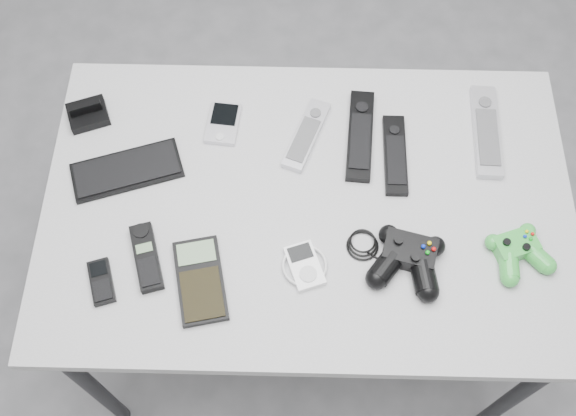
{
  "coord_description": "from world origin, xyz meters",
  "views": [
    {
      "loc": [
        -0.05,
        -0.6,
        2.03
      ],
      "look_at": [
        -0.06,
        0.05,
        0.78
      ],
      "focal_mm": 42.0,
      "sensor_mm": 36.0,
      "label": 1
    }
  ],
  "objects_px": {
    "remote_black_a": "(360,135)",
    "calculator": "(200,280)",
    "controller_black": "(408,258)",
    "remote_black_b": "(395,155)",
    "cordless_handset": "(146,257)",
    "controller_green": "(519,250)",
    "desk": "(308,216)",
    "mp3_player": "(305,266)",
    "remote_silver_b": "(486,131)",
    "pda_keyboard": "(127,170)",
    "pda": "(223,123)",
    "remote_silver_a": "(306,135)",
    "mobile_phone": "(101,282)"
  },
  "relations": [
    {
      "from": "pda_keyboard",
      "to": "remote_black_a",
      "type": "distance_m",
      "value": 0.52
    },
    {
      "from": "remote_silver_a",
      "to": "remote_black_b",
      "type": "relative_size",
      "value": 0.94
    },
    {
      "from": "pda_keyboard",
      "to": "mobile_phone",
      "type": "distance_m",
      "value": 0.26
    },
    {
      "from": "remote_silver_b",
      "to": "calculator",
      "type": "xyz_separation_m",
      "value": [
        -0.61,
        -0.37,
        -0.0
      ]
    },
    {
      "from": "controller_black",
      "to": "remote_black_b",
      "type": "bearing_deg",
      "value": 106.93
    },
    {
      "from": "calculator",
      "to": "controller_green",
      "type": "xyz_separation_m",
      "value": [
        0.64,
        0.07,
        0.01
      ]
    },
    {
      "from": "remote_silver_a",
      "to": "remote_silver_b",
      "type": "bearing_deg",
      "value": 22.94
    },
    {
      "from": "pda",
      "to": "cordless_handset",
      "type": "bearing_deg",
      "value": -105.91
    },
    {
      "from": "remote_silver_b",
      "to": "mobile_phone",
      "type": "xyz_separation_m",
      "value": [
        -0.81,
        -0.38,
        -0.0
      ]
    },
    {
      "from": "remote_silver_b",
      "to": "mp3_player",
      "type": "distance_m",
      "value": 0.52
    },
    {
      "from": "desk",
      "to": "remote_black_b",
      "type": "height_order",
      "value": "remote_black_b"
    },
    {
      "from": "calculator",
      "to": "pda_keyboard",
      "type": "bearing_deg",
      "value": 113.46
    },
    {
      "from": "pda_keyboard",
      "to": "remote_silver_b",
      "type": "height_order",
      "value": "remote_silver_b"
    },
    {
      "from": "pda_keyboard",
      "to": "cordless_handset",
      "type": "distance_m",
      "value": 0.22
    },
    {
      "from": "desk",
      "to": "controller_green",
      "type": "distance_m",
      "value": 0.45
    },
    {
      "from": "remote_black_b",
      "to": "remote_silver_b",
      "type": "bearing_deg",
      "value": 18.03
    },
    {
      "from": "pda_keyboard",
      "to": "pda",
      "type": "xyz_separation_m",
      "value": [
        0.2,
        0.13,
        0.0
      ]
    },
    {
      "from": "cordless_handset",
      "to": "controller_green",
      "type": "relative_size",
      "value": 1.15
    },
    {
      "from": "pda",
      "to": "remote_silver_a",
      "type": "height_order",
      "value": "remote_silver_a"
    },
    {
      "from": "pda",
      "to": "remote_silver_b",
      "type": "bearing_deg",
      "value": 5.06
    },
    {
      "from": "desk",
      "to": "remote_black_b",
      "type": "bearing_deg",
      "value": 32.01
    },
    {
      "from": "remote_black_b",
      "to": "mp3_player",
      "type": "distance_m",
      "value": 0.33
    },
    {
      "from": "remote_silver_a",
      "to": "mp3_player",
      "type": "bearing_deg",
      "value": -69.71
    },
    {
      "from": "desk",
      "to": "remote_black_b",
      "type": "relative_size",
      "value": 5.65
    },
    {
      "from": "cordless_handset",
      "to": "mp3_player",
      "type": "bearing_deg",
      "value": -18.65
    },
    {
      "from": "pda_keyboard",
      "to": "remote_black_a",
      "type": "relative_size",
      "value": 1.02
    },
    {
      "from": "mobile_phone",
      "to": "remote_silver_a",
      "type": "bearing_deg",
      "value": 23.51
    },
    {
      "from": "pda",
      "to": "remote_black_a",
      "type": "xyz_separation_m",
      "value": [
        0.31,
        -0.03,
        0.0
      ]
    },
    {
      "from": "pda",
      "to": "controller_green",
      "type": "relative_size",
      "value": 0.84
    },
    {
      "from": "desk",
      "to": "mp3_player",
      "type": "xyz_separation_m",
      "value": [
        -0.01,
        -0.15,
        0.07
      ]
    },
    {
      "from": "cordless_handset",
      "to": "controller_green",
      "type": "xyz_separation_m",
      "value": [
        0.75,
        0.03,
        0.01
      ]
    },
    {
      "from": "pda",
      "to": "calculator",
      "type": "relative_size",
      "value": 0.6
    },
    {
      "from": "mobile_phone",
      "to": "controller_green",
      "type": "xyz_separation_m",
      "value": [
        0.84,
        0.08,
        0.01
      ]
    },
    {
      "from": "remote_black_a",
      "to": "calculator",
      "type": "relative_size",
      "value": 1.28
    },
    {
      "from": "pda_keyboard",
      "to": "mp3_player",
      "type": "xyz_separation_m",
      "value": [
        0.39,
        -0.22,
        0.0
      ]
    },
    {
      "from": "remote_black_b",
      "to": "pda_keyboard",
      "type": "bearing_deg",
      "value": -174.57
    },
    {
      "from": "calculator",
      "to": "mp3_player",
      "type": "distance_m",
      "value": 0.21
    },
    {
      "from": "remote_black_b",
      "to": "cordless_handset",
      "type": "bearing_deg",
      "value": -153.13
    },
    {
      "from": "remote_black_b",
      "to": "mobile_phone",
      "type": "bearing_deg",
      "value": -152.24
    },
    {
      "from": "mp3_player",
      "to": "calculator",
      "type": "bearing_deg",
      "value": 170.33
    },
    {
      "from": "desk",
      "to": "calculator",
      "type": "distance_m",
      "value": 0.29
    },
    {
      "from": "remote_black_b",
      "to": "remote_silver_b",
      "type": "distance_m",
      "value": 0.22
    },
    {
      "from": "remote_black_b",
      "to": "calculator",
      "type": "height_order",
      "value": "remote_black_b"
    },
    {
      "from": "remote_silver_a",
      "to": "cordless_handset",
      "type": "relative_size",
      "value": 1.29
    },
    {
      "from": "pda",
      "to": "controller_black",
      "type": "xyz_separation_m",
      "value": [
        0.4,
        -0.33,
        0.02
      ]
    },
    {
      "from": "remote_black_b",
      "to": "calculator",
      "type": "xyz_separation_m",
      "value": [
        -0.4,
        -0.3,
        -0.0
      ]
    },
    {
      "from": "remote_silver_a",
      "to": "controller_green",
      "type": "distance_m",
      "value": 0.51
    },
    {
      "from": "controller_black",
      "to": "remote_black_a",
      "type": "bearing_deg",
      "value": 120.5
    },
    {
      "from": "remote_silver_a",
      "to": "mobile_phone",
      "type": "height_order",
      "value": "remote_silver_a"
    },
    {
      "from": "desk",
      "to": "pda_keyboard",
      "type": "relative_size",
      "value": 4.8
    }
  ]
}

